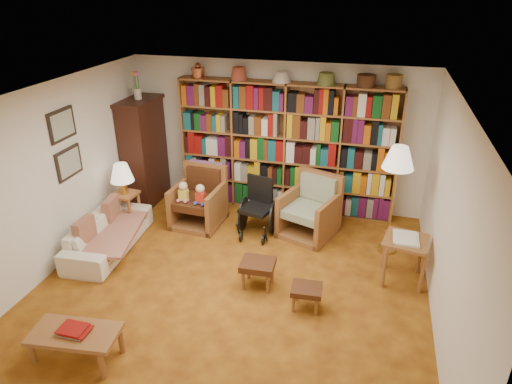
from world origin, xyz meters
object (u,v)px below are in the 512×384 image
(armchair_sage, at_px, (310,211))
(wheelchair, at_px, (258,208))
(sofa, at_px, (109,234))
(floor_lamp, at_px, (398,162))
(coffee_table, at_px, (75,335))
(armchair_leather, at_px, (200,200))
(footstool_a, at_px, (258,266))
(footstool_b, at_px, (307,291))
(side_table_lamp, at_px, (126,202))
(side_table_papers, at_px, (405,246))

(armchair_sage, relative_size, wheelchair, 1.14)
(sofa, distance_m, floor_lamp, 4.29)
(floor_lamp, distance_m, coffee_table, 4.52)
(armchair_leather, bearing_deg, footstool_a, -47.19)
(footstool_b, xyz_separation_m, coffee_table, (-2.22, -1.42, 0.04))
(armchair_leather, height_order, coffee_table, armchair_leather)
(armchair_sage, relative_size, coffee_table, 1.07)
(armchair_sage, bearing_deg, floor_lamp, -12.64)
(armchair_leather, bearing_deg, footstool_b, -40.58)
(armchair_leather, distance_m, coffee_table, 3.19)
(armchair_sage, relative_size, footstool_a, 2.30)
(side_table_lamp, relative_size, armchair_sage, 0.56)
(armchair_leather, xyz_separation_m, floor_lamp, (3.00, -0.15, 1.02))
(side_table_papers, xyz_separation_m, footstool_b, (-1.14, -0.91, -0.27))
(coffee_table, bearing_deg, floor_lamp, 43.71)
(footstool_a, bearing_deg, armchair_leather, 132.81)
(wheelchair, relative_size, footstool_a, 2.02)
(footstool_a, bearing_deg, side_table_papers, 18.91)
(side_table_lamp, bearing_deg, floor_lamp, 4.03)
(armchair_leather, xyz_separation_m, armchair_sage, (1.79, 0.12, -0.03))
(side_table_lamp, height_order, coffee_table, side_table_lamp)
(wheelchair, bearing_deg, coffee_table, -110.89)
(wheelchair, xyz_separation_m, coffee_table, (-1.18, -3.09, -0.11))
(wheelchair, bearing_deg, side_table_papers, -19.12)
(sofa, xyz_separation_m, floor_lamp, (4.01, 1.00, 1.16))
(footstool_b, bearing_deg, wheelchair, 122.12)
(floor_lamp, bearing_deg, wheelchair, 178.35)
(wheelchair, xyz_separation_m, footstool_b, (1.05, -1.67, -0.16))
(wheelchair, relative_size, floor_lamp, 0.55)
(footstool_a, relative_size, footstool_b, 1.16)
(footstool_b, bearing_deg, coffee_table, -147.39)
(side_table_lamp, xyz_separation_m, wheelchair, (2.12, 0.35, -0.00))
(side_table_lamp, bearing_deg, wheelchair, 9.31)
(armchair_leather, relative_size, footstool_b, 2.49)
(armchair_leather, height_order, floor_lamp, floor_lamp)
(footstool_b, relative_size, coffee_table, 0.40)
(armchair_sage, distance_m, side_table_papers, 1.71)
(armchair_sage, bearing_deg, coffee_table, -120.75)
(footstool_b, distance_m, coffee_table, 2.64)
(footstool_a, bearing_deg, wheelchair, 104.53)
(footstool_b, bearing_deg, footstool_a, 157.53)
(side_table_lamp, height_order, footstool_a, side_table_lamp)
(armchair_sage, height_order, footstool_a, armchair_sage)
(armchair_leather, xyz_separation_m, coffee_table, (-0.17, -3.18, -0.09))
(sofa, distance_m, wheelchair, 2.29)
(armchair_leather, distance_m, floor_lamp, 3.17)
(sofa, xyz_separation_m, side_table_papers, (4.20, 0.31, 0.28))
(armchair_leather, distance_m, armchair_sage, 1.80)
(side_table_papers, bearing_deg, armchair_sage, 145.22)
(side_table_lamp, height_order, floor_lamp, floor_lamp)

